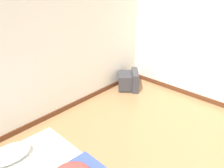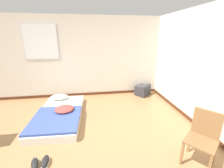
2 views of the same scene
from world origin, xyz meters
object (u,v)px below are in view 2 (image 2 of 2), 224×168
object	(u,v)px
sneaker_pair	(40,163)
mattress_bed	(60,113)
crt_tv	(143,90)
wooden_chair	(204,134)

from	to	relation	value
sneaker_pair	mattress_bed	bearing A→B (deg)	87.67
crt_tv	wooden_chair	world-z (taller)	wooden_chair
mattress_bed	sneaker_pair	world-z (taller)	mattress_bed
wooden_chair	sneaker_pair	distance (m)	2.63
crt_tv	sneaker_pair	size ratio (longest dim) A/B	2.02
mattress_bed	crt_tv	world-z (taller)	crt_tv
mattress_bed	crt_tv	size ratio (longest dim) A/B	3.44
mattress_bed	sneaker_pair	xyz separation A→B (m)	(-0.06, -1.49, -0.06)
mattress_bed	wooden_chair	xyz separation A→B (m)	(2.52, -1.78, 0.39)
mattress_bed	crt_tv	bearing A→B (deg)	23.81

